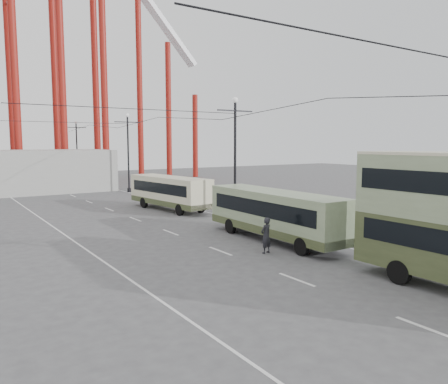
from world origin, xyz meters
TOP-DOWN VIEW (x-y plane):
  - ground at (0.00, 0.00)m, footprint 160.00×160.00m
  - road_markings at (-0.86, 19.70)m, footprint 12.52×120.00m
  - lamp_post_mid at (5.60, 18.00)m, footprint 3.20×0.44m
  - lamp_post_far at (5.60, 40.00)m, footprint 3.20×0.44m
  - lamp_post_distant at (5.60, 62.00)m, footprint 3.20×0.44m
  - roller_coaster at (-2.49, 56.89)m, footprint 52.95×5.00m
  - fairground_shed at (-6.00, 47.00)m, footprint 22.00×10.00m
  - single_decker_green at (3.17, 10.39)m, footprint 2.61×10.60m
  - single_decker_cream at (3.35, 24.73)m, footprint 3.52×9.64m
  - pedestrian at (0.78, 8.28)m, footprint 0.79×0.61m

SIDE VIEW (x-z plane):
  - ground at x=0.00m, z-range 0.00..0.00m
  - road_markings at x=-0.86m, z-range 0.00..0.01m
  - pedestrian at x=0.78m, z-range 0.00..1.94m
  - single_decker_cream at x=3.35m, z-range 0.19..3.12m
  - single_decker_green at x=3.17m, z-range 0.19..3.18m
  - fairground_shed at x=-6.00m, z-range 0.00..5.00m
  - lamp_post_mid at x=5.60m, z-range 0.02..9.34m
  - lamp_post_far at x=5.60m, z-range 0.02..9.34m
  - lamp_post_distant at x=5.60m, z-range 0.02..9.34m
  - roller_coaster at x=-2.49m, z-range -4.82..50.66m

